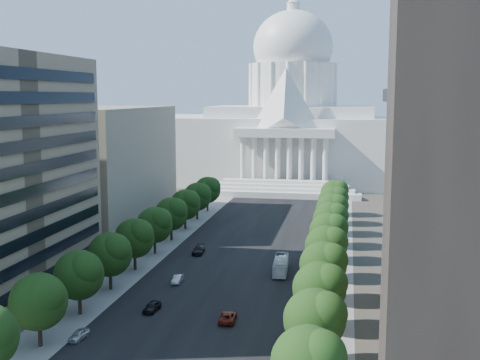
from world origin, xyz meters
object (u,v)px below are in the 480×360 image
Objects in this scene: car_silver at (178,279)px; city_bus at (281,265)px; car_dark_a at (152,307)px; car_red at (228,317)px; car_parked at (79,335)px; car_dark_b at (198,250)px.

car_silver is 0.38× the size of city_bus.
city_bus is at bearing 59.74° from car_dark_a.
city_bus is at bearing -104.51° from car_red.
car_red is (12.30, -2.06, -0.04)m from car_dark_a.
car_silver is 27.33m from car_parked.
car_dark_a is 12.48m from car_red.
city_bus is at bearing 61.68° from car_parked.
car_silver is (-0.13, 14.48, -0.08)m from car_dark_a.
car_dark_b is (-13.66, 36.48, 0.08)m from car_red.
car_dark_b is (-1.23, 19.94, 0.12)m from car_silver.
car_parked is 0.37× the size of city_bus.
car_dark_a is 29.47m from city_bus.
car_dark_a reaches higher than car_parked.
car_red is 1.30× the size of car_parked.
car_dark_a is 13.71m from car_parked.
city_bus reaches higher than car_dark_a.
city_bus reaches higher than car_dark_b.
car_dark_b is at bearing 97.71° from car_dark_a.
city_bus is (17.20, 23.92, 0.72)m from car_dark_a.
car_parked is (-6.25, -26.61, -0.00)m from car_silver.
car_dark_a is 0.41× the size of city_bus.
car_dark_b is 21.33m from city_bus.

